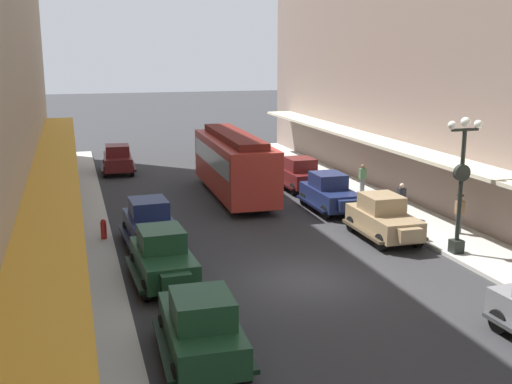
# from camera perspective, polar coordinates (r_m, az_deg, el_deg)

# --- Properties ---
(ground_plane) EXTENTS (200.00, 200.00, 0.00)m
(ground_plane) POSITION_cam_1_polar(r_m,az_deg,el_deg) (21.39, 4.66, -8.15)
(ground_plane) COLOR #2D2D30
(sidewalk_left) EXTENTS (3.00, 60.00, 0.15)m
(sidewalk_left) POSITION_cam_1_polar(r_m,az_deg,el_deg) (20.06, -16.05, -9.87)
(sidewalk_left) COLOR #B7B5AD
(sidewalk_left) RESTS_ON ground
(sidewalk_right) EXTENTS (3.00, 60.00, 0.15)m
(sidewalk_right) POSITION_cam_1_polar(r_m,az_deg,el_deg) (24.96, 21.01, -5.71)
(sidewalk_right) COLOR #B7B5AD
(sidewalk_right) RESTS_ON ground
(parked_car_1) EXTENTS (2.22, 4.29, 1.84)m
(parked_car_1) POSITION_cam_1_polar(r_m,az_deg,el_deg) (34.94, 3.92, 1.75)
(parked_car_1) COLOR #591919
(parked_car_1) RESTS_ON ground
(parked_car_2) EXTENTS (2.18, 4.28, 1.84)m
(parked_car_2) POSITION_cam_1_polar(r_m,az_deg,el_deg) (26.19, 11.63, -2.26)
(parked_car_2) COLOR #997F5B
(parked_car_2) RESTS_ON ground
(parked_car_3) EXTENTS (2.25, 4.30, 1.84)m
(parked_car_3) POSITION_cam_1_polar(r_m,az_deg,el_deg) (15.93, -5.06, -12.10)
(parked_car_3) COLOR #193D23
(parked_car_3) RESTS_ON ground
(parked_car_4) EXTENTS (2.15, 4.26, 1.84)m
(parked_car_4) POSITION_cam_1_polar(r_m,az_deg,el_deg) (30.36, 6.77, -0.00)
(parked_car_4) COLOR #19234C
(parked_car_4) RESTS_ON ground
(parked_car_5) EXTENTS (2.28, 4.31, 1.84)m
(parked_car_5) POSITION_cam_1_polar(r_m,az_deg,el_deg) (25.22, -9.72, -2.76)
(parked_car_5) COLOR #19234C
(parked_car_5) RESTS_ON ground
(parked_car_6) EXTENTS (2.27, 4.31, 1.84)m
(parked_car_6) POSITION_cam_1_polar(r_m,az_deg,el_deg) (21.12, -8.55, -5.82)
(parked_car_6) COLOR #193D23
(parked_car_6) RESTS_ON ground
(parked_car_7) EXTENTS (2.30, 4.32, 1.84)m
(parked_car_7) POSITION_cam_1_polar(r_m,az_deg,el_deg) (40.59, -12.61, 3.03)
(parked_car_7) COLOR #591919
(parked_car_7) RESTS_ON ground
(streetcar) EXTENTS (2.76, 9.66, 3.46)m
(streetcar) POSITION_cam_1_polar(r_m,az_deg,el_deg) (32.89, -2.04, 2.78)
(streetcar) COLOR #A52D23
(streetcar) RESTS_ON ground
(lamp_post_with_clock) EXTENTS (1.42, 0.44, 5.16)m
(lamp_post_with_clock) POSITION_cam_1_polar(r_m,az_deg,el_deg) (24.21, 18.35, 1.08)
(lamp_post_with_clock) COLOR black
(lamp_post_with_clock) RESTS_ON sidewalk_right
(fire_hydrant) EXTENTS (0.24, 0.24, 0.82)m
(fire_hydrant) POSITION_cam_1_polar(r_m,az_deg,el_deg) (26.08, -13.84, -3.31)
(fire_hydrant) COLOR #B21E19
(fire_hydrant) RESTS_ON sidewalk_left
(pedestrian_0) EXTENTS (0.36, 0.24, 1.64)m
(pedestrian_0) POSITION_cam_1_polar(r_m,az_deg,el_deg) (29.04, 13.21, -0.76)
(pedestrian_0) COLOR #2D2D33
(pedestrian_0) RESTS_ON sidewalk_right
(pedestrian_1) EXTENTS (0.36, 0.24, 1.64)m
(pedestrian_1) POSITION_cam_1_polar(r_m,az_deg,el_deg) (33.45, 9.76, 1.17)
(pedestrian_1) COLOR slate
(pedestrian_1) RESTS_ON sidewalk_right
(pedestrian_2) EXTENTS (0.36, 0.28, 1.67)m
(pedestrian_2) POSITION_cam_1_polar(r_m,az_deg,el_deg) (27.27, 18.19, -1.89)
(pedestrian_2) COLOR slate
(pedestrian_2) RESTS_ON sidewalk_right
(pedestrian_4) EXTENTS (0.36, 0.28, 1.67)m
(pedestrian_4) POSITION_cam_1_polar(r_m,az_deg,el_deg) (24.50, -17.75, -3.50)
(pedestrian_4) COLOR #4C4238
(pedestrian_4) RESTS_ON sidewalk_left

